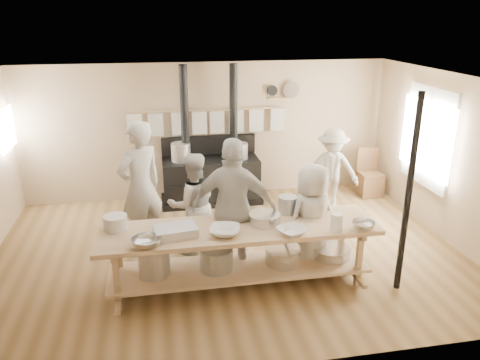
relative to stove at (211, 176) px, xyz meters
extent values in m
plane|color=brown|center=(0.01, -2.12, -0.52)|extent=(7.00, 7.00, 0.00)
plane|color=tan|center=(0.01, 0.38, 0.78)|extent=(7.00, 0.00, 7.00)
plane|color=tan|center=(0.01, -4.62, 0.78)|extent=(7.00, 0.00, 7.00)
plane|color=tan|center=(3.51, -2.12, 0.78)|extent=(0.00, 5.00, 5.00)
plane|color=tan|center=(0.01, -2.12, 2.08)|extent=(7.00, 7.00, 0.00)
cube|color=beige|center=(3.48, -1.52, 0.98)|extent=(0.06, 1.35, 1.65)
plane|color=white|center=(3.44, -1.52, 0.98)|extent=(0.00, 1.50, 1.50)
cube|color=beige|center=(3.43, -1.52, 0.98)|extent=(0.02, 0.03, 1.50)
plane|color=white|center=(-3.44, -0.12, 1.08)|extent=(0.00, 0.90, 0.90)
cube|color=black|center=(0.01, -0.02, -0.10)|extent=(1.80, 0.70, 0.85)
cube|color=black|center=(0.01, -0.02, -0.47)|extent=(1.90, 0.75, 0.10)
cube|color=black|center=(0.01, 0.28, 0.53)|extent=(1.80, 0.12, 0.35)
cylinder|color=black|center=(-0.44, 0.03, 1.20)|extent=(0.15, 0.15, 1.75)
cylinder|color=black|center=(0.46, 0.03, 1.20)|extent=(0.15, 0.15, 1.75)
cylinder|color=#B2B2B7|center=(-0.54, -0.02, 0.50)|extent=(0.36, 0.36, 0.34)
cylinder|color=gray|center=(0.56, -0.07, 0.48)|extent=(0.30, 0.30, 0.30)
cylinder|color=tan|center=(0.01, 0.28, 1.20)|extent=(3.00, 0.04, 0.04)
cube|color=white|center=(-1.34, 0.28, 0.98)|extent=(0.28, 0.01, 0.46)
cube|color=white|center=(-0.96, 0.28, 0.98)|extent=(0.28, 0.01, 0.46)
cube|color=white|center=(-0.57, 0.28, 0.98)|extent=(0.28, 0.01, 0.46)
cube|color=white|center=(-0.19, 0.28, 0.98)|extent=(0.28, 0.01, 0.46)
cube|color=white|center=(0.20, 0.28, 0.98)|extent=(0.28, 0.01, 0.46)
cube|color=white|center=(0.59, 0.28, 0.98)|extent=(0.28, 0.01, 0.46)
cube|color=white|center=(0.97, 0.28, 0.98)|extent=(0.28, 0.01, 0.46)
cube|color=white|center=(1.36, 0.28, 0.98)|extent=(0.28, 0.01, 0.46)
cube|color=tan|center=(1.41, 0.30, 1.38)|extent=(0.50, 0.14, 0.03)
cylinder|color=black|center=(1.26, 0.32, 1.53)|extent=(0.20, 0.04, 0.20)
cylinder|color=silver|center=(1.63, 0.32, 1.53)|extent=(0.32, 0.03, 0.32)
cube|color=tan|center=(0.01, -3.02, 0.30)|extent=(3.60, 0.90, 0.06)
cube|color=tan|center=(0.01, -3.02, -0.27)|extent=(3.40, 0.80, 0.04)
cube|color=tan|center=(0.01, -3.02, -0.32)|extent=(3.30, 0.06, 0.06)
cube|color=tan|center=(-1.54, -3.32, -0.10)|extent=(0.07, 0.07, 0.85)
cube|color=tan|center=(-1.54, -2.72, -0.10)|extent=(0.07, 0.07, 0.85)
cube|color=tan|center=(1.56, -3.32, -0.10)|extent=(0.07, 0.07, 0.85)
cube|color=tan|center=(1.56, -2.72, -0.10)|extent=(0.07, 0.07, 0.85)
cylinder|color=#B2B2B7|center=(-1.09, -3.02, -0.06)|extent=(0.40, 0.40, 0.38)
cylinder|color=gray|center=(-0.29, -3.02, -0.10)|extent=(0.44, 0.44, 0.30)
cylinder|color=silver|center=(0.61, -3.02, -0.14)|extent=(0.48, 0.48, 0.22)
cylinder|color=silver|center=(1.31, -3.02, -0.18)|extent=(0.52, 0.52, 0.14)
cylinder|color=black|center=(2.06, -3.47, 0.78)|extent=(0.08, 0.08, 2.60)
imported|color=#A19A8F|center=(-1.25, -1.75, 0.49)|extent=(0.88, 0.82, 2.02)
imported|color=#A19A8F|center=(-0.50, -2.01, 0.26)|extent=(0.84, 0.69, 1.57)
imported|color=#A19A8F|center=(1.06, -2.79, 0.26)|extent=(0.89, 0.73, 1.56)
imported|color=#A19A8F|center=(0.00, -2.71, 0.45)|extent=(1.23, 0.81, 1.95)
imported|color=#A19A8F|center=(2.13, -0.75, 0.24)|extent=(1.10, 0.82, 1.52)
cube|color=brown|center=(3.16, -0.24, -0.29)|extent=(0.44, 0.44, 0.47)
cube|color=brown|center=(3.16, -0.04, 0.15)|extent=(0.44, 0.05, 0.52)
imported|color=white|center=(-0.20, -3.20, 0.38)|extent=(0.47, 0.47, 0.09)
imported|color=silver|center=(-1.16, -3.35, 0.39)|extent=(0.51, 0.51, 0.11)
imported|color=white|center=(0.62, -3.35, 0.37)|extent=(0.47, 0.47, 0.09)
imported|color=silver|center=(1.56, -3.35, 0.38)|extent=(0.39, 0.39, 0.09)
cube|color=#B2B2B7|center=(-0.81, -3.11, 0.39)|extent=(0.56, 0.42, 0.11)
cylinder|color=silver|center=(0.36, -2.96, 0.40)|extent=(0.53, 0.53, 0.13)
cylinder|color=gray|center=(0.74, -2.69, 0.45)|extent=(0.32, 0.32, 0.24)
cylinder|color=white|center=(-1.54, -2.81, 0.42)|extent=(0.35, 0.35, 0.19)
cylinder|color=white|center=(1.19, -3.35, 0.44)|extent=(0.19, 0.19, 0.23)
camera|label=1|loc=(-0.96, -8.38, 2.92)|focal=35.00mm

